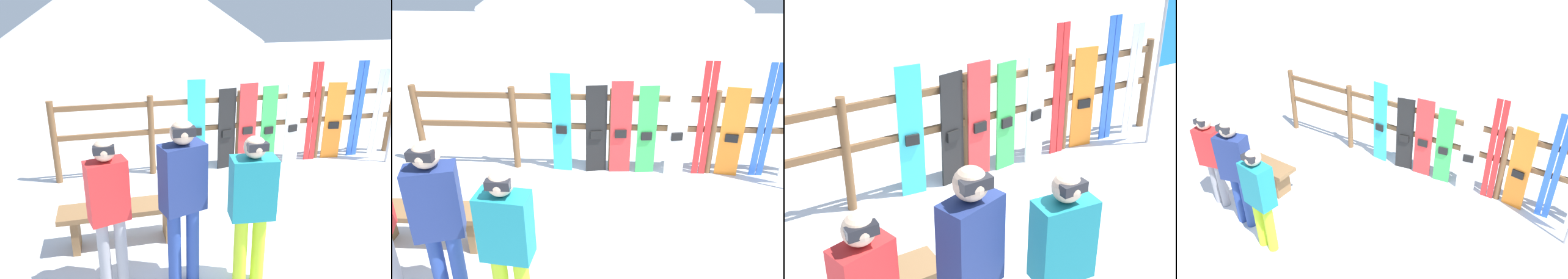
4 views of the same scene
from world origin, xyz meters
TOP-DOWN VIEW (x-y plane):
  - ground_plane at (0.00, 0.00)m, footprint 40.00×40.00m
  - fence at (0.00, 1.98)m, footprint 5.89×0.10m
  - bench at (-2.02, 0.18)m, footprint 1.38×0.36m
  - person_navy at (-1.46, -0.61)m, footprint 0.45×0.33m
  - person_teal at (-0.85, -0.77)m, footprint 0.43×0.27m
  - person_red at (-2.14, -0.51)m, footprint 0.40×0.29m
  - snowboard_cyan at (-0.74, 1.92)m, footprint 0.28×0.07m
  - snowboard_black_stripe at (-0.23, 1.92)m, footprint 0.30×0.10m
  - snowboard_red at (0.12, 1.92)m, footprint 0.30×0.07m
  - snowboard_green at (0.50, 1.92)m, footprint 0.28×0.08m
  - snowboard_white at (0.93, 1.92)m, footprint 0.29×0.10m
  - ski_pair_red at (1.30, 1.93)m, footprint 0.19×0.02m
  - snowboard_orange at (1.70, 1.92)m, footprint 0.32×0.09m
  - ski_pair_blue at (2.15, 1.93)m, footprint 0.20×0.02m

SIDE VIEW (x-z plane):
  - ground_plane at x=0.00m, z-range 0.00..0.00m
  - bench at x=-2.02m, z-range 0.12..0.60m
  - snowboard_black_stripe at x=-0.23m, z-range 0.00..1.35m
  - snowboard_orange at x=1.70m, z-range 0.00..1.36m
  - snowboard_green at x=0.50m, z-range 0.00..1.36m
  - snowboard_white at x=0.93m, z-range 0.00..1.37m
  - snowboard_red at x=0.12m, z-range 0.00..1.42m
  - snowboard_cyan at x=-0.74m, z-range 0.00..1.51m
  - fence at x=0.00m, z-range 0.12..1.41m
  - ski_pair_blue at x=2.15m, z-range 0.00..1.71m
  - ski_pair_red at x=1.30m, z-range 0.00..1.72m
  - person_teal at x=-0.85m, z-range 0.12..1.67m
  - person_red at x=-2.14m, z-range 0.14..1.68m
  - person_navy at x=-1.46m, z-range 0.15..1.84m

